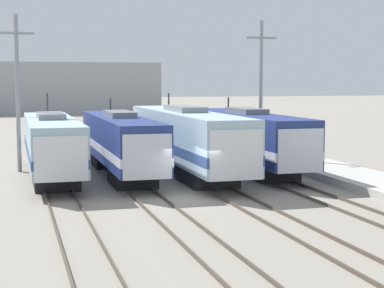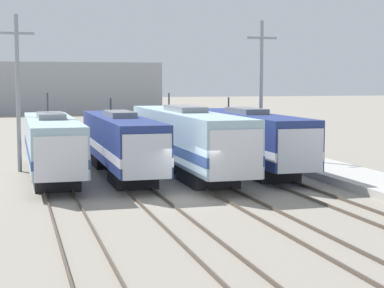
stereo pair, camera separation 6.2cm
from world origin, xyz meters
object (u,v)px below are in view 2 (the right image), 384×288
Objects in this scene: locomotive_center_right at (187,139)px; catenary_tower_right at (261,89)px; locomotive_far_left at (52,145)px; locomotive_far_right at (249,139)px; catenary_tower_left at (18,89)px; locomotive_center_left at (121,143)px.

locomotive_center_right is 1.96× the size of catenary_tower_right.
locomotive_far_left reaches higher than locomotive_center_right.
catenary_tower_right reaches higher than locomotive_far_right.
catenary_tower_right is (16.87, 0.00, 0.00)m from catenary_tower_left.
locomotive_center_right is 8.17m from catenary_tower_right.
catenary_tower_right is at bearing 58.68° from locomotive_far_right.
locomotive_center_left is 1.03× the size of locomotive_far_right.
locomotive_center_right is at bearing -1.55° from locomotive_far_left.
locomotive_center_left is (4.23, -0.08, 0.02)m from locomotive_far_left.
catenary_tower_right is at bearing 13.30° from locomotive_far_left.
locomotive_far_right is at bearing -0.11° from locomotive_center_right.
locomotive_far_left is at bearing -61.91° from catenary_tower_left.
locomotive_far_right is at bearing -14.54° from catenary_tower_left.
catenary_tower_left is at bearing 165.46° from locomotive_far_right.
catenary_tower_left is 16.87m from catenary_tower_right.
catenary_tower_right is at bearing 30.02° from locomotive_center_right.
catenary_tower_left is (-6.12, 3.62, 3.29)m from locomotive_center_left.
locomotive_far_right is at bearing -121.32° from catenary_tower_right.
locomotive_far_right is (12.68, -0.24, 0.07)m from locomotive_far_left.
locomotive_far_right is 15.40m from catenary_tower_left.
catenary_tower_left is at bearing 159.97° from locomotive_center_right.
locomotive_far_left is 12.68m from locomotive_far_right.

